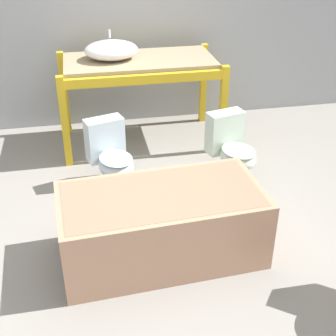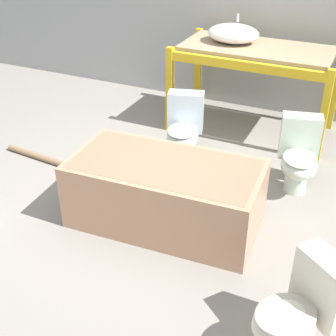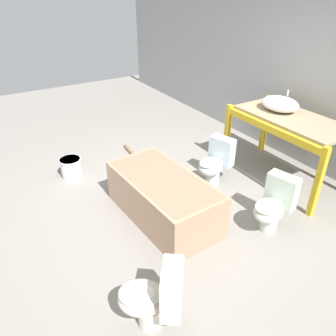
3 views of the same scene
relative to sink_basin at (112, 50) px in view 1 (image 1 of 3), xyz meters
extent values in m
plane|color=gray|center=(0.00, -1.66, -1.02)|extent=(12.00, 12.00, 0.00)
cube|color=gold|center=(-0.53, -0.43, -0.56)|extent=(0.07, 0.07, 0.93)
cube|color=gold|center=(1.07, -0.43, -0.56)|extent=(0.07, 0.07, 0.93)
cube|color=gold|center=(-0.53, 0.37, -0.56)|extent=(0.07, 0.07, 0.93)
cube|color=gold|center=(1.07, 0.37, -0.56)|extent=(0.07, 0.07, 0.93)
cube|color=gold|center=(0.27, -0.43, -0.17)|extent=(1.60, 0.06, 0.09)
cube|color=gold|center=(0.27, 0.37, -0.17)|extent=(1.60, 0.06, 0.09)
cube|color=#998466|center=(0.27, -0.03, -0.11)|extent=(1.53, 0.73, 0.04)
ellipsoid|color=white|center=(0.00, 0.00, 0.00)|extent=(0.54, 0.44, 0.19)
cylinder|color=silver|center=(0.00, 0.12, 0.13)|extent=(0.02, 0.02, 0.08)
cube|color=tan|center=(0.14, -1.97, -0.75)|extent=(1.50, 0.82, 0.54)
cube|color=#977056|center=(0.14, -1.97, -0.60)|extent=(1.42, 0.74, 0.23)
cylinder|color=silver|center=(-0.12, -1.01, -0.92)|extent=(0.19, 0.19, 0.21)
ellipsoid|color=silver|center=(-0.10, -1.07, -0.73)|extent=(0.40, 0.45, 0.21)
ellipsoid|color=#9FAFB7|center=(-0.10, -1.07, -0.66)|extent=(0.38, 0.43, 0.03)
cube|color=silver|center=(-0.17, -0.83, -0.58)|extent=(0.37, 0.25, 0.40)
cylinder|color=silver|center=(0.99, -1.07, -0.92)|extent=(0.19, 0.19, 0.21)
ellipsoid|color=silver|center=(1.01, -1.14, -0.73)|extent=(0.38, 0.44, 0.21)
ellipsoid|color=#A3B3A3|center=(1.01, -1.14, -0.66)|extent=(0.37, 0.42, 0.03)
cube|color=silver|center=(0.95, -0.90, -0.58)|extent=(0.37, 0.24, 0.40)
camera|label=1|loc=(-0.34, -4.69, 1.32)|focal=50.00mm
camera|label=2|loc=(1.44, -4.70, 1.30)|focal=50.00mm
camera|label=3|loc=(2.87, -3.59, 1.50)|focal=35.00mm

